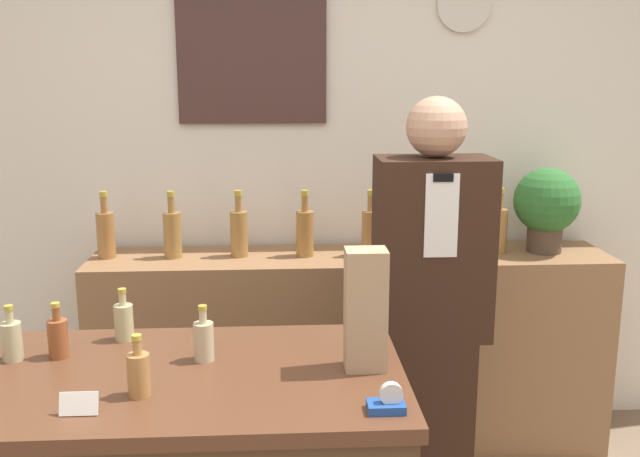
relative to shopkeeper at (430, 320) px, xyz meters
The scene contains 19 objects.
back_wall 1.10m from the shopkeeper, 115.60° to the left, with size 5.20×0.09×2.70m.
back_shelf 0.73m from the shopkeeper, 111.82° to the left, with size 2.35×0.43×0.93m.
shopkeeper is the anchor object (origin of this frame).
potted_plant 0.95m from the shopkeeper, 42.58° to the left, with size 0.30×0.30×0.39m.
paper_bag 0.83m from the shopkeeper, 115.30° to the right, with size 0.11×0.09×0.34m.
tape_dispenser 1.02m from the shopkeeper, 107.85° to the right, with size 0.09×0.06×0.07m.
price_card_right 1.41m from the shopkeeper, 138.00° to the right, with size 0.09×0.02×0.06m.
counter_bottle_0 1.46m from the shopkeeper, 155.69° to the right, with size 0.06×0.06×0.16m.
counter_bottle_1 1.34m from the shopkeeper, 154.12° to the right, with size 0.06×0.06×0.16m.
counter_bottle_2 1.15m from the shopkeeper, 156.25° to the right, with size 0.06×0.06×0.16m.
counter_bottle_3 1.26m from the shopkeeper, 137.43° to the right, with size 0.06×0.06×0.16m.
counter_bottle_4 1.02m from the shopkeeper, 141.20° to the right, with size 0.06×0.06×0.16m.
shelf_bottle_0 1.48m from the shopkeeper, 155.36° to the left, with size 0.08×0.08×0.30m.
shelf_bottle_1 1.22m from the shopkeeper, 150.01° to the left, with size 0.08×0.08×0.30m.
shelf_bottle_2 0.98m from the shopkeeper, 140.91° to the left, with size 0.08×0.08×0.30m.
shelf_bottle_3 0.77m from the shopkeeper, 127.18° to the left, with size 0.08×0.08×0.30m.
shelf_bottle_4 0.64m from the shopkeeper, 104.76° to the left, with size 0.08×0.08×0.30m.
shelf_bottle_5 0.66m from the shopkeeper, 76.94° to the left, with size 0.08×0.08×0.30m.
shelf_bottle_6 0.77m from the shopkeeper, 53.79° to the left, with size 0.08×0.08×0.30m.
Camera 1 is at (-0.15, -1.39, 1.75)m, focal length 40.00 mm.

